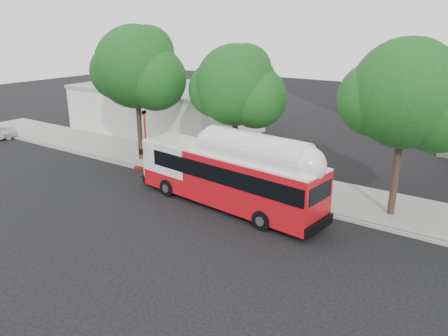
# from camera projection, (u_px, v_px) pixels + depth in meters

# --- Properties ---
(ground) EXTENTS (120.00, 120.00, 0.00)m
(ground) POSITION_uv_depth(u_px,v_px,m) (189.00, 213.00, 23.48)
(ground) COLOR black
(ground) RESTS_ON ground
(sidewalk) EXTENTS (60.00, 5.00, 0.15)m
(sidewalk) POSITION_uv_depth(u_px,v_px,m) (252.00, 178.00, 28.54)
(sidewalk) COLOR gray
(sidewalk) RESTS_ON ground
(curb_strip) EXTENTS (60.00, 0.30, 0.15)m
(curb_strip) POSITION_uv_depth(u_px,v_px,m) (230.00, 190.00, 26.51)
(curb_strip) COLOR gray
(curb_strip) RESTS_ON ground
(red_curb_segment) EXTENTS (10.00, 0.32, 0.16)m
(red_curb_segment) POSITION_uv_depth(u_px,v_px,m) (191.00, 181.00, 28.12)
(red_curb_segment) COLOR maroon
(red_curb_segment) RESTS_ON ground
(street_tree_left) EXTENTS (6.67, 5.80, 9.74)m
(street_tree_left) POSITION_uv_depth(u_px,v_px,m) (141.00, 71.00, 30.34)
(street_tree_left) COLOR #2D2116
(street_tree_left) RESTS_ON ground
(street_tree_mid) EXTENTS (5.75, 5.00, 8.62)m
(street_tree_mid) POSITION_uv_depth(u_px,v_px,m) (242.00, 89.00, 26.69)
(street_tree_mid) COLOR #2D2116
(street_tree_mid) RESTS_ON ground
(street_tree_right) EXTENTS (6.21, 5.40, 9.18)m
(street_tree_right) POSITION_uv_depth(u_px,v_px,m) (415.00, 99.00, 21.03)
(street_tree_right) COLOR #2D2116
(street_tree_right) RESTS_ON ground
(low_commercial_bldg) EXTENTS (16.20, 10.20, 4.25)m
(low_commercial_bldg) POSITION_uv_depth(u_px,v_px,m) (166.00, 108.00, 41.29)
(low_commercial_bldg) COLOR silver
(low_commercial_bldg) RESTS_ON ground
(transit_bus) EXTENTS (12.34, 3.72, 3.60)m
(transit_bus) POSITION_uv_depth(u_px,v_px,m) (229.00, 178.00, 23.80)
(transit_bus) COLOR red
(transit_bus) RESTS_ON ground
(signal_pole) EXTENTS (0.12, 0.40, 4.17)m
(signal_pole) POSITION_uv_depth(u_px,v_px,m) (146.00, 140.00, 29.88)
(signal_pole) COLOR red
(signal_pole) RESTS_ON ground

